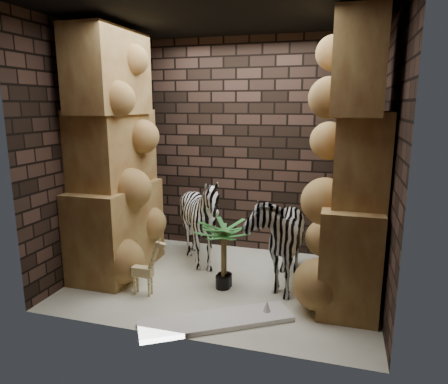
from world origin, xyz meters
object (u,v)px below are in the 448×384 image
(zebra_right, at_px, (277,229))
(palm_back, at_px, (223,259))
(palm_front, at_px, (225,254))
(giraffe_toy, at_px, (142,265))
(surfboard, at_px, (216,321))
(zebra_left, at_px, (201,225))

(zebra_right, distance_m, palm_back, 0.73)
(palm_front, bearing_deg, giraffe_toy, -150.53)
(zebra_right, xyz_separation_m, palm_back, (-0.57, -0.34, -0.31))
(zebra_right, height_order, palm_back, zebra_right)
(surfboard, bearing_deg, palm_front, 68.73)
(giraffe_toy, height_order, palm_front, palm_front)
(palm_back, bearing_deg, palm_front, 86.36)
(zebra_right, relative_size, zebra_left, 1.09)
(zebra_left, xyz_separation_m, surfboard, (0.62, -1.32, -0.53))
(zebra_left, relative_size, palm_front, 1.57)
(palm_front, distance_m, palm_back, 0.07)
(zebra_left, relative_size, giraffe_toy, 1.79)
(zebra_left, bearing_deg, surfboard, -57.21)
(giraffe_toy, height_order, palm_back, palm_back)
(zebra_right, distance_m, zebra_left, 1.06)
(zebra_right, bearing_deg, surfboard, -113.14)
(zebra_right, height_order, zebra_left, zebra_right)
(palm_front, relative_size, surfboard, 0.52)
(surfboard, bearing_deg, palm_back, 69.90)
(zebra_right, distance_m, palm_front, 0.69)
(giraffe_toy, bearing_deg, zebra_left, 70.55)
(palm_back, distance_m, surfboard, 0.85)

